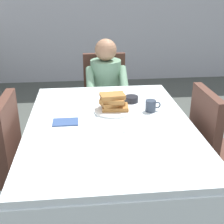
{
  "coord_description": "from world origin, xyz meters",
  "views": [
    {
      "loc": [
        -0.17,
        -1.8,
        1.6
      ],
      "look_at": [
        0.02,
        0.05,
        0.79
      ],
      "focal_mm": 47.73,
      "sensor_mm": 36.0,
      "label": 1
    }
  ],
  "objects_px": {
    "breakfast_stack": "(113,102)",
    "bowl_butter": "(131,99)",
    "fork_left_of_plate": "(87,113)",
    "chair_right_side": "(215,144)",
    "spoon_near_edge": "(116,133)",
    "plate_breakfast": "(113,110)",
    "knife_right_of_plate": "(139,111)",
    "diner_person": "(106,85)",
    "dining_table_main": "(110,134)",
    "chair_diner": "(105,93)",
    "cup_coffee": "(151,106)"
  },
  "relations": [
    {
      "from": "knife_right_of_plate",
      "to": "dining_table_main",
      "type": "bearing_deg",
      "value": 118.65
    },
    {
      "from": "bowl_butter",
      "to": "breakfast_stack",
      "type": "bearing_deg",
      "value": -133.7
    },
    {
      "from": "dining_table_main",
      "to": "fork_left_of_plate",
      "type": "xyz_separation_m",
      "value": [
        -0.15,
        0.16,
        0.09
      ]
    },
    {
      "from": "dining_table_main",
      "to": "fork_left_of_plate",
      "type": "bearing_deg",
      "value": 131.97
    },
    {
      "from": "dining_table_main",
      "to": "cup_coffee",
      "type": "distance_m",
      "value": 0.38
    },
    {
      "from": "chair_diner",
      "to": "bowl_butter",
      "type": "xyz_separation_m",
      "value": [
        0.14,
        -0.81,
        0.23
      ]
    },
    {
      "from": "chair_diner",
      "to": "bowl_butter",
      "type": "height_order",
      "value": "chair_diner"
    },
    {
      "from": "chair_right_side",
      "to": "breakfast_stack",
      "type": "height_order",
      "value": "chair_right_side"
    },
    {
      "from": "breakfast_stack",
      "to": "knife_right_of_plate",
      "type": "bearing_deg",
      "value": -8.1
    },
    {
      "from": "plate_breakfast",
      "to": "knife_right_of_plate",
      "type": "relative_size",
      "value": 1.4
    },
    {
      "from": "chair_diner",
      "to": "plate_breakfast",
      "type": "relative_size",
      "value": 3.32
    },
    {
      "from": "dining_table_main",
      "to": "chair_diner",
      "type": "height_order",
      "value": "chair_diner"
    },
    {
      "from": "chair_right_side",
      "to": "spoon_near_edge",
      "type": "distance_m",
      "value": 0.79
    },
    {
      "from": "diner_person",
      "to": "breakfast_stack",
      "type": "bearing_deg",
      "value": 88.81
    },
    {
      "from": "breakfast_stack",
      "to": "bowl_butter",
      "type": "height_order",
      "value": "breakfast_stack"
    },
    {
      "from": "chair_diner",
      "to": "bowl_butter",
      "type": "bearing_deg",
      "value": 100.09
    },
    {
      "from": "bowl_butter",
      "to": "fork_left_of_plate",
      "type": "bearing_deg",
      "value": -150.84
    },
    {
      "from": "spoon_near_edge",
      "to": "breakfast_stack",
      "type": "bearing_deg",
      "value": 75.31
    },
    {
      "from": "plate_breakfast",
      "to": "knife_right_of_plate",
      "type": "xyz_separation_m",
      "value": [
        0.19,
        -0.02,
        -0.01
      ]
    },
    {
      "from": "chair_right_side",
      "to": "bowl_butter",
      "type": "bearing_deg",
      "value": -122.39
    },
    {
      "from": "chair_right_side",
      "to": "spoon_near_edge",
      "type": "relative_size",
      "value": 6.2
    },
    {
      "from": "dining_table_main",
      "to": "bowl_butter",
      "type": "relative_size",
      "value": 13.85
    },
    {
      "from": "spoon_near_edge",
      "to": "bowl_butter",
      "type": "bearing_deg",
      "value": 59.42
    },
    {
      "from": "chair_diner",
      "to": "breakfast_stack",
      "type": "height_order",
      "value": "chair_diner"
    },
    {
      "from": "chair_right_side",
      "to": "fork_left_of_plate",
      "type": "height_order",
      "value": "chair_right_side"
    },
    {
      "from": "diner_person",
      "to": "chair_right_side",
      "type": "bearing_deg",
      "value": 124.98
    },
    {
      "from": "breakfast_stack",
      "to": "fork_left_of_plate",
      "type": "relative_size",
      "value": 1.2
    },
    {
      "from": "bowl_butter",
      "to": "knife_right_of_plate",
      "type": "bearing_deg",
      "value": -81.72
    },
    {
      "from": "diner_person",
      "to": "fork_left_of_plate",
      "type": "relative_size",
      "value": 6.22
    },
    {
      "from": "cup_coffee",
      "to": "knife_right_of_plate",
      "type": "height_order",
      "value": "cup_coffee"
    },
    {
      "from": "dining_table_main",
      "to": "cup_coffee",
      "type": "xyz_separation_m",
      "value": [
        0.32,
        0.16,
        0.13
      ]
    },
    {
      "from": "breakfast_stack",
      "to": "spoon_near_edge",
      "type": "distance_m",
      "value": 0.36
    },
    {
      "from": "chair_right_side",
      "to": "diner_person",
      "type": "bearing_deg",
      "value": -145.02
    },
    {
      "from": "dining_table_main",
      "to": "chair_diner",
      "type": "distance_m",
      "value": 1.18
    },
    {
      "from": "diner_person",
      "to": "cup_coffee",
      "type": "bearing_deg",
      "value": 106.53
    },
    {
      "from": "dining_table_main",
      "to": "knife_right_of_plate",
      "type": "xyz_separation_m",
      "value": [
        0.23,
        0.16,
        0.09
      ]
    },
    {
      "from": "fork_left_of_plate",
      "to": "diner_person",
      "type": "bearing_deg",
      "value": -16.26
    },
    {
      "from": "bowl_butter",
      "to": "dining_table_main",
      "type": "bearing_deg",
      "value": -119.85
    },
    {
      "from": "diner_person",
      "to": "cup_coffee",
      "type": "distance_m",
      "value": 0.9
    },
    {
      "from": "plate_breakfast",
      "to": "breakfast_stack",
      "type": "xyz_separation_m",
      "value": [
        -0.0,
        0.01,
        0.06
      ]
    },
    {
      "from": "diner_person",
      "to": "bowl_butter",
      "type": "bearing_deg",
      "value": 102.43
    },
    {
      "from": "bowl_butter",
      "to": "knife_right_of_plate",
      "type": "distance_m",
      "value": 0.2
    },
    {
      "from": "breakfast_stack",
      "to": "dining_table_main",
      "type": "bearing_deg",
      "value": -103.11
    },
    {
      "from": "fork_left_of_plate",
      "to": "chair_right_side",
      "type": "bearing_deg",
      "value": -102.63
    },
    {
      "from": "chair_diner",
      "to": "fork_left_of_plate",
      "type": "bearing_deg",
      "value": 78.39
    },
    {
      "from": "dining_table_main",
      "to": "spoon_near_edge",
      "type": "distance_m",
      "value": 0.19
    },
    {
      "from": "cup_coffee",
      "to": "dining_table_main",
      "type": "bearing_deg",
      "value": -153.85
    },
    {
      "from": "dining_table_main",
      "to": "diner_person",
      "type": "height_order",
      "value": "diner_person"
    },
    {
      "from": "breakfast_stack",
      "to": "bowl_butter",
      "type": "xyz_separation_m",
      "value": [
        0.16,
        0.17,
        -0.05
      ]
    },
    {
      "from": "dining_table_main",
      "to": "chair_right_side",
      "type": "bearing_deg",
      "value": 0.0
    }
  ]
}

